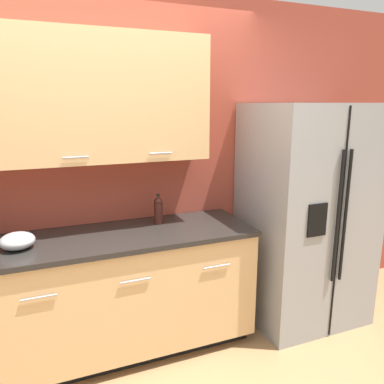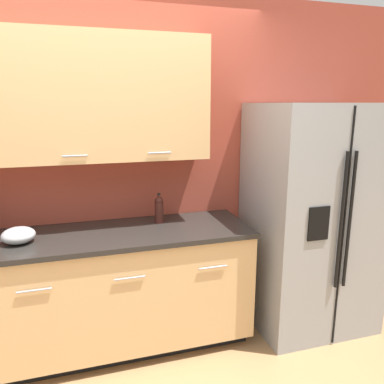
# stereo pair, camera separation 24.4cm
# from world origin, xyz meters

# --- Properties ---
(wall_back) EXTENTS (10.00, 0.39, 2.60)m
(wall_back) POSITION_xyz_m (-0.06, 1.04, 1.45)
(wall_back) COLOR #993D2D
(wall_back) RESTS_ON ground_plane
(counter_unit) EXTENTS (2.40, 0.64, 0.91)m
(counter_unit) POSITION_xyz_m (-0.20, 0.75, 0.46)
(counter_unit) COLOR black
(counter_unit) RESTS_ON ground_plane
(refrigerator) EXTENTS (0.93, 0.80, 1.79)m
(refrigerator) POSITION_xyz_m (1.58, 0.68, 0.90)
(refrigerator) COLOR gray
(refrigerator) RESTS_ON ground_plane
(oil_bottle) EXTENTS (0.07, 0.07, 0.23)m
(oil_bottle) POSITION_xyz_m (0.38, 0.87, 1.02)
(oil_bottle) COLOR #3D1914
(oil_bottle) RESTS_ON counter_unit
(mixing_bowl) EXTENTS (0.21, 0.21, 0.10)m
(mixing_bowl) POSITION_xyz_m (-0.58, 0.71, 0.96)
(mixing_bowl) COLOR #A3A3A5
(mixing_bowl) RESTS_ON counter_unit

